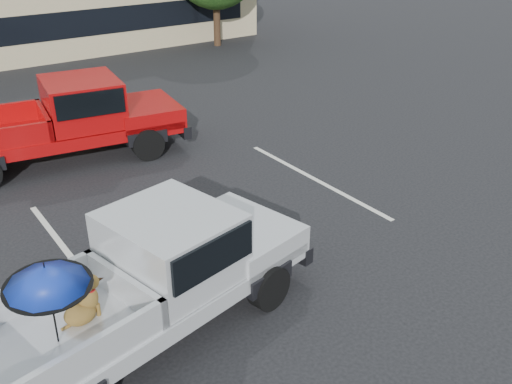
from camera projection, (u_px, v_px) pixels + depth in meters
ground at (264, 255)px, 10.79m from camera, size 90.00×90.00×0.00m
stripe_left at (72, 259)px, 10.69m from camera, size 0.12×5.00×0.01m
stripe_right at (315, 179)px, 13.80m from camera, size 0.12×5.00×0.01m
silver_pickup at (160, 268)px, 8.56m from camera, size 5.97×3.09×2.06m
red_pickup at (77, 116)px, 14.59m from camera, size 6.46×3.03×2.05m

